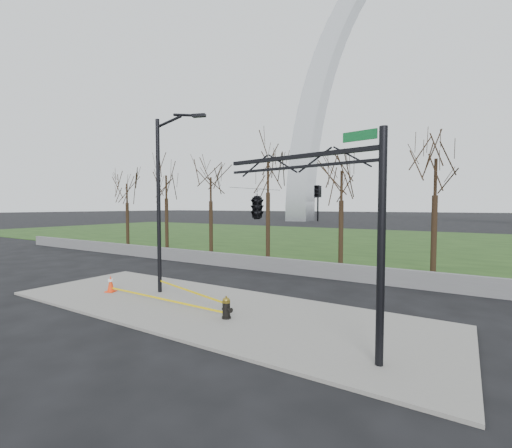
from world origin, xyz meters
The scene contains 11 objects.
ground centered at (0.00, 0.00, 0.00)m, with size 500.00×500.00×0.00m, color black.
sidewalk centered at (0.00, 0.00, 0.05)m, with size 18.00×6.00×0.10m, color gray.
grass_strip centered at (0.00, 30.00, 0.03)m, with size 120.00×40.00×0.06m, color #1D3915.
guardrail centered at (0.00, 8.00, 0.45)m, with size 60.00×0.30×0.90m, color #59595B.
gateway_arch centered at (0.00, 75.00, 32.50)m, with size 66.00×6.00×65.00m, color silver, non-canonical shape.
tree_row centered at (-4.17, 12.00, 3.96)m, with size 37.66×4.00×7.92m.
fire_hydrant centered at (1.49, -0.76, 0.47)m, with size 0.50×0.32×0.80m.
traffic_cone centered at (-5.32, -0.58, 0.48)m, with size 0.50×0.50×0.77m.
street_light centered at (-3.16, 0.69, 4.69)m, with size 2.30×0.97×8.21m.
traffic_signal_mast centered at (3.65, -1.10, 4.15)m, with size 5.05×2.54×6.00m.
caution_tape centered at (-1.51, -0.41, 0.43)m, with size 6.80×1.37×0.41m.
Camera 1 is at (8.59, -10.25, 4.07)m, focal length 23.82 mm.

